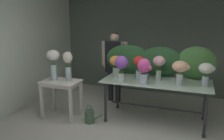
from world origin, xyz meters
The scene contains 17 objects.
ground_plane centered at (0.00, 1.64, 0.00)m, with size 7.20×7.20×0.00m, color beige.
wall_back centered at (0.00, 3.27, 1.30)m, with size 4.91×0.12×2.61m, color slate.
wall_left centered at (-2.45, 1.64, 1.30)m, with size 0.12×3.39×2.61m, color silver.
display_table_glass centered at (0.40, 1.43, 0.68)m, with size 1.94×0.91×0.81m.
side_table_white centered at (-1.35, 0.99, 0.63)m, with size 0.72×0.50×0.74m.
florist centered at (-0.69, 2.21, 0.98)m, with size 0.61×0.24×1.59m.
foliage_backdrop centered at (0.41, 1.77, 1.10)m, with size 2.13×0.30×0.62m.
vase_blush_stock centered at (0.43, 1.46, 1.11)m, with size 0.22×0.22×0.45m.
vase_scarlet_roses centered at (0.07, 1.43, 1.08)m, with size 0.22×0.21×0.43m.
vase_ivory_carnations centered at (1.23, 1.34, 1.07)m, with size 0.27×0.25×0.40m.
vase_sunset_lilies centered at (-0.38, 1.43, 1.06)m, with size 0.25×0.25×0.41m.
vase_fuchsia_dahlias centered at (0.24, 1.13, 1.06)m, with size 0.25×0.23×0.45m.
vase_violet_snapdragons centered at (-0.17, 1.12, 1.11)m, with size 0.25×0.24×0.47m.
vase_peach_hydrangea centered at (0.82, 1.28, 1.08)m, with size 0.30×0.28×0.42m.
vase_white_roses_tall centered at (-1.49, 0.99, 1.13)m, with size 0.25×0.25×0.59m.
vase_cream_lisianthus_tall centered at (-1.21, 1.04, 1.09)m, with size 0.19×0.18×0.57m.
watering_can centered at (-0.73, 0.94, 0.13)m, with size 0.35×0.18×0.34m.
Camera 1 is at (1.07, -2.77, 1.96)m, focal length 37.86 mm.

